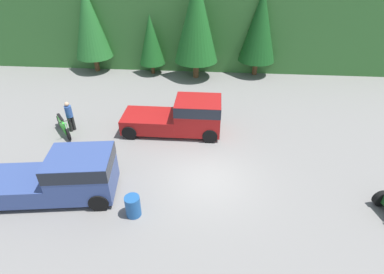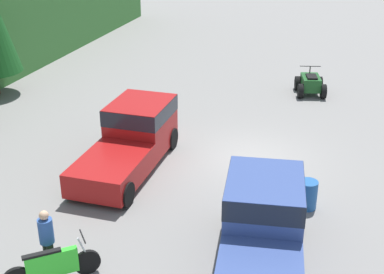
{
  "view_description": "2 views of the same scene",
  "coord_description": "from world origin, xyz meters",
  "px_view_note": "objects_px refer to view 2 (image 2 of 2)",
  "views": [
    {
      "loc": [
        0.06,
        -10.09,
        8.81
      ],
      "look_at": [
        -0.89,
        1.88,
        0.95
      ],
      "focal_mm": 28.0,
      "sensor_mm": 36.0,
      "label": 1
    },
    {
      "loc": [
        -16.94,
        -2.99,
        8.5
      ],
      "look_at": [
        -0.89,
        1.88,
        0.95
      ],
      "focal_mm": 50.0,
      "sensor_mm": 36.0,
      "label": 2
    }
  ],
  "objects_px": {
    "quad_atv": "(310,84)",
    "pickup_truck_red": "(133,136)",
    "steel_barrel": "(307,195)",
    "pickup_truck_second": "(262,229)",
    "dirt_bike": "(52,266)",
    "rider_person": "(47,239)"
  },
  "relations": [
    {
      "from": "pickup_truck_red",
      "to": "pickup_truck_second",
      "type": "height_order",
      "value": "same"
    },
    {
      "from": "pickup_truck_red",
      "to": "quad_atv",
      "type": "height_order",
      "value": "pickup_truck_red"
    },
    {
      "from": "dirt_bike",
      "to": "rider_person",
      "type": "xyz_separation_m",
      "value": [
        0.34,
        0.29,
        0.48
      ]
    },
    {
      "from": "pickup_truck_red",
      "to": "steel_barrel",
      "type": "distance_m",
      "value": 6.26
    },
    {
      "from": "steel_barrel",
      "to": "pickup_truck_red",
      "type": "bearing_deg",
      "value": 78.17
    },
    {
      "from": "pickup_truck_second",
      "to": "steel_barrel",
      "type": "xyz_separation_m",
      "value": [
        3.02,
        -0.84,
        -0.58
      ]
    },
    {
      "from": "rider_person",
      "to": "pickup_truck_second",
      "type": "bearing_deg",
      "value": -38.34
    },
    {
      "from": "rider_person",
      "to": "steel_barrel",
      "type": "height_order",
      "value": "rider_person"
    },
    {
      "from": "pickup_truck_second",
      "to": "rider_person",
      "type": "height_order",
      "value": "pickup_truck_second"
    },
    {
      "from": "dirt_bike",
      "to": "rider_person",
      "type": "distance_m",
      "value": 0.66
    },
    {
      "from": "pickup_truck_red",
      "to": "pickup_truck_second",
      "type": "bearing_deg",
      "value": -129.47
    },
    {
      "from": "pickup_truck_red",
      "to": "dirt_bike",
      "type": "height_order",
      "value": "pickup_truck_red"
    },
    {
      "from": "dirt_bike",
      "to": "steel_barrel",
      "type": "relative_size",
      "value": 2.09
    },
    {
      "from": "pickup_truck_red",
      "to": "steel_barrel",
      "type": "relative_size",
      "value": 5.98
    },
    {
      "from": "dirt_bike",
      "to": "steel_barrel",
      "type": "distance_m",
      "value": 7.56
    },
    {
      "from": "pickup_truck_second",
      "to": "quad_atv",
      "type": "xyz_separation_m",
      "value": [
        13.32,
        0.06,
        -0.54
      ]
    },
    {
      "from": "quad_atv",
      "to": "pickup_truck_red",
      "type": "bearing_deg",
      "value": 136.47
    },
    {
      "from": "pickup_truck_second",
      "to": "steel_barrel",
      "type": "distance_m",
      "value": 3.19
    },
    {
      "from": "pickup_truck_red",
      "to": "quad_atv",
      "type": "relative_size",
      "value": 2.56
    },
    {
      "from": "rider_person",
      "to": "quad_atv",
      "type": "bearing_deg",
      "value": 13.3
    },
    {
      "from": "pickup_truck_second",
      "to": "quad_atv",
      "type": "relative_size",
      "value": 2.73
    },
    {
      "from": "rider_person",
      "to": "steel_barrel",
      "type": "xyz_separation_m",
      "value": [
        4.86,
        -5.77,
        -0.5
      ]
    }
  ]
}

